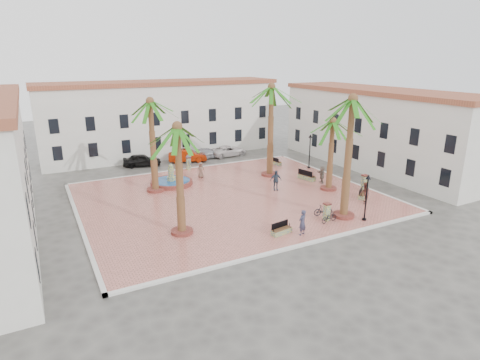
{
  "coord_description": "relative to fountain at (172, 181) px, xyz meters",
  "views": [
    {
      "loc": [
        -15.28,
        -31.07,
        12.43
      ],
      "look_at": [
        1.0,
        0.0,
        1.6
      ],
      "focal_mm": 30.0,
      "sensor_mm": 36.0,
      "label": 1
    }
  ],
  "objects": [
    {
      "name": "palm_sw",
      "position": [
        -3.04,
        -11.52,
        6.63
      ],
      "size": [
        5.23,
        5.23,
        8.15
      ],
      "color": "brown",
      "rests_on": "plaza"
    },
    {
      "name": "building_north",
      "position": [
        3.58,
        13.92,
        4.32
      ],
      "size": [
        30.4,
        7.4,
        9.5
      ],
      "color": "silver",
      "rests_on": "ground"
    },
    {
      "name": "bollard_e",
      "position": [
        15.7,
        -10.43,
        0.52
      ],
      "size": [
        0.59,
        0.59,
        1.56
      ],
      "rotation": [
        0.0,
        0.0,
        -0.07
      ],
      "color": "gray",
      "rests_on": "plaza"
    },
    {
      "name": "palm_nw",
      "position": [
        -2.01,
        -1.29,
        7.26
      ],
      "size": [
        5.47,
        5.47,
        8.86
      ],
      "color": "brown",
      "rests_on": "plaza"
    },
    {
      "name": "palm_s",
      "position": [
        9.51,
        -14.56,
        8.08
      ],
      "size": [
        5.48,
        5.48,
        9.72
      ],
      "color": "brown",
      "rests_on": "plaza"
    },
    {
      "name": "bench_e",
      "position": [
        12.97,
        -4.98,
        0.0
      ],
      "size": [
        1.02,
        2.08,
        1.05
      ],
      "rotation": [
        0.0,
        0.0,
        1.79
      ],
      "color": "gray",
      "rests_on": "plaza"
    },
    {
      "name": "bench_se",
      "position": [
        14.14,
        -11.83,
        -0.05
      ],
      "size": [
        1.58,
        1.33,
        0.84
      ],
      "rotation": [
        0.0,
        0.0,
        0.62
      ],
      "color": "gray",
      "rests_on": "plaza"
    },
    {
      "name": "plaza",
      "position": [
        3.58,
        -6.07,
        -0.37
      ],
      "size": [
        26.0,
        22.0,
        0.15
      ],
      "primitive_type": "cube",
      "color": "#CF7265",
      "rests_on": "ground"
    },
    {
      "name": "car_white",
      "position": [
        10.63,
        8.71,
        0.23
      ],
      "size": [
        5.01,
        2.63,
        1.35
      ],
      "primitive_type": "imported",
      "rotation": [
        0.0,
        0.0,
        1.65
      ],
      "color": "silver",
      "rests_on": "ground"
    },
    {
      "name": "car_black",
      "position": [
        -0.7,
        8.78,
        0.3
      ],
      "size": [
        4.66,
        2.75,
        1.49
      ],
      "primitive_type": "imported",
      "rotation": [
        0.0,
        0.0,
        1.33
      ],
      "color": "black",
      "rests_on": "ground"
    },
    {
      "name": "lamppost_e",
      "position": [
        15.98,
        -1.41,
        2.37
      ],
      "size": [
        0.43,
        0.43,
        3.93
      ],
      "color": "black",
      "rests_on": "plaza"
    },
    {
      "name": "palm_ne",
      "position": [
        10.41,
        -1.85,
        8.06
      ],
      "size": [
        5.8,
        5.8,
        9.76
      ],
      "color": "brown",
      "rests_on": "plaza"
    },
    {
      "name": "bench_s",
      "position": [
        3.28,
        -15.0,
        -0.05
      ],
      "size": [
        1.72,
        0.78,
        0.88
      ],
      "rotation": [
        0.0,
        0.0,
        0.17
      ],
      "color": "gray",
      "rests_on": "plaza"
    },
    {
      "name": "pedestrian_fountain_b",
      "position": [
        8.28,
        -6.37,
        0.68
      ],
      "size": [
        1.22,
        0.77,
        1.94
      ],
      "primitive_type": "imported",
      "rotation": [
        0.0,
        0.0,
        -0.29
      ],
      "color": "#2D3C4C",
      "rests_on": "plaza"
    },
    {
      "name": "kerb_w",
      "position": [
        -9.42,
        -6.07,
        -0.36
      ],
      "size": [
        0.3,
        22.3,
        0.16
      ],
      "primitive_type": "cube",
      "color": "silver",
      "rests_on": "ground"
    },
    {
      "name": "kerb_n",
      "position": [
        3.58,
        4.93,
        -0.36
      ],
      "size": [
        26.3,
        0.3,
        0.16
      ],
      "primitive_type": "cube",
      "color": "silver",
      "rests_on": "ground"
    },
    {
      "name": "bollard_se",
      "position": [
        7.79,
        -14.52,
        0.44
      ],
      "size": [
        0.51,
        0.51,
        1.41
      ],
      "rotation": [
        0.0,
        0.0,
        0.01
      ],
      "color": "gray",
      "rests_on": "plaza"
    },
    {
      "name": "car_silver",
      "position": [
        7.76,
        8.88,
        0.19
      ],
      "size": [
        4.43,
        2.0,
        1.26
      ],
      "primitive_type": "imported",
      "rotation": [
        0.0,
        0.0,
        1.52
      ],
      "color": "#95969D",
      "rests_on": "ground"
    },
    {
      "name": "ground",
      "position": [
        3.58,
        -6.07,
        -0.44
      ],
      "size": [
        120.0,
        120.0,
        0.0
      ],
      "primitive_type": "plane",
      "color": "#56544F",
      "rests_on": "ground"
    },
    {
      "name": "building_east",
      "position": [
        23.58,
        -4.07,
        4.07
      ],
      "size": [
        7.4,
        26.4,
        9.0
      ],
      "rotation": [
        0.0,
        0.0,
        1.57
      ],
      "color": "silver",
      "rests_on": "ground"
    },
    {
      "name": "palm_e",
      "position": [
        12.92,
        -8.58,
        5.53
      ],
      "size": [
        4.98,
        4.98,
        6.97
      ],
      "color": "brown",
      "rests_on": "plaza"
    },
    {
      "name": "bicycle_b",
      "position": [
        8.18,
        -13.63,
        0.18
      ],
      "size": [
        1.62,
        0.86,
        0.94
      ],
      "primitive_type": "imported",
      "rotation": [
        0.0,
        0.0,
        1.28
      ],
      "color": "black",
      "rests_on": "plaza"
    },
    {
      "name": "lamppost_s",
      "position": [
        10.43,
        -15.9,
        2.24
      ],
      "size": [
        0.41,
        0.41,
        3.74
      ],
      "color": "black",
      "rests_on": "plaza"
    },
    {
      "name": "fountain",
      "position": [
        0.0,
        0.0,
        0.0
      ],
      "size": [
        4.17,
        4.17,
        2.15
      ],
      "color": "brown",
      "rests_on": "plaza"
    },
    {
      "name": "kerb_s",
      "position": [
        3.58,
        -17.07,
        -0.36
      ],
      "size": [
        26.3,
        0.3,
        0.16
      ],
      "primitive_type": "cube",
      "color": "silver",
      "rests_on": "ground"
    },
    {
      "name": "bollard_n",
      "position": [
        3.46,
        4.33,
        0.46
      ],
      "size": [
        0.53,
        0.53,
        1.46
      ],
      "rotation": [
        0.0,
        0.0,
        -0.02
      ],
      "color": "gray",
      "rests_on": "plaza"
    },
    {
      "name": "car_red",
      "position": [
        4.81,
        8.3,
        0.32
      ],
      "size": [
        4.91,
        2.92,
        1.53
      ],
      "primitive_type": "imported",
      "rotation": [
        0.0,
        0.0,
        1.27
      ],
      "color": "#9B2205",
      "rests_on": "ground"
    },
    {
      "name": "bench_ne",
      "position": [
        13.41,
        1.71,
        -0.04
      ],
      "size": [
        0.73,
        1.73,
        0.89
      ],
      "rotation": [
        0.0,
        0.0,
        1.7
      ],
      "color": "gray",
      "rests_on": "plaza"
    },
    {
      "name": "cyclist_a",
      "position": [
        4.51,
        -15.81,
        0.65
      ],
      "size": [
        0.79,
        0.64,
        1.89
      ],
      "primitive_type": "imported",
      "rotation": [
        0.0,
        0.0,
        3.44
      ],
      "color": "#32334A",
      "rests_on": "plaza"
    },
    {
      "name": "bicycle_a",
      "position": [
        7.72,
        -14.93,
        0.13
      ],
      "size": [
        1.66,
        0.78,
        0.84
      ],
      "primitive_type": "imported",
      "rotation": [
        0.0,
        0.0,
        1.72
      ],
      "color": "black",
      "rests_on": "plaza"
    },
    {
      "name": "pedestrian_north",
      "position": [
        3.5,
        4.33,
        0.57
      ],
      "size": [
        0.73,
        1.16,
        1.72
      ],
      "primitive_type": "imported",
      "rotation": [
        0.0,
        0.0,
        1.66
      ],
      "color": "#515256",
      "rests_on": "plaza"
    },
    {
      "name": "kerb_e",
      "position": [
        16.58,
        -6.07,
        -0.36
      ],
      "size": [
        0.3,
        22.3,
        0.16
      ],
      "primitive_type": "cube",
      "color": "silver",
      "rests_on": "ground"
    },
    {
      "name": "pedestrian_fountain_a",
      "position": [
        3.51,
        0.78,
        0.54
      ],
      "size": [
        0.85,
        0.59,
        1.67
      ],
      "primitive_type": "imported",
      "rotation": [
        0.0,
        0.0,
        -0.07
      ],
      "color": "#826050",
      "rests_on": "plaza"
    },
    {
      "name": "pedestrian_east",
      "position": [
        13.66,
        -6.59,
        0.6
      ],
      "size": [
        1.04,
        1.73,
        1.78
      ],
      "primitive_type": "imported",
      "rotation": [
        0.0,
        0.0,
        -1.91
      ],
      "color": "slate",
      "rests_on": "plaza"
    },
    {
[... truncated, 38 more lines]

